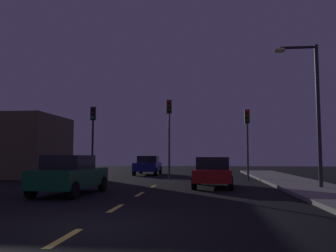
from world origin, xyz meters
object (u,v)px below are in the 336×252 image
(traffic_signal_center, at_px, (169,124))
(traffic_signal_right, at_px, (247,130))
(traffic_signal_left, at_px, (93,128))
(car_oncoming_far, at_px, (148,165))
(car_adjacent_lane, at_px, (70,175))
(street_lamp_right, at_px, (310,101))
(car_stopped_ahead, at_px, (213,172))

(traffic_signal_center, relative_size, traffic_signal_right, 1.16)
(traffic_signal_left, relative_size, car_oncoming_far, 1.12)
(traffic_signal_left, height_order, car_adjacent_lane, traffic_signal_left)
(traffic_signal_center, xyz_separation_m, street_lamp_right, (7.18, -6.45, 0.41))
(car_oncoming_far, bearing_deg, traffic_signal_left, -115.30)
(street_lamp_right, bearing_deg, traffic_signal_left, 152.48)
(traffic_signal_center, relative_size, car_stopped_ahead, 1.22)
(car_oncoming_far, height_order, street_lamp_right, street_lamp_right)
(car_adjacent_lane, height_order, street_lamp_right, street_lamp_right)
(traffic_signal_right, relative_size, car_stopped_ahead, 1.06)
(car_adjacent_lane, distance_m, car_oncoming_far, 15.22)
(traffic_signal_left, xyz_separation_m, car_adjacent_lane, (2.13, -9.25, -2.62))
(car_stopped_ahead, xyz_separation_m, car_oncoming_far, (-5.12, 11.27, 0.03))
(traffic_signal_left, bearing_deg, car_stopped_ahead, -33.81)
(car_adjacent_lane, bearing_deg, car_oncoming_far, 87.42)
(traffic_signal_center, distance_m, car_adjacent_lane, 10.15)
(traffic_signal_left, relative_size, car_stopped_ahead, 1.13)
(car_adjacent_lane, bearing_deg, car_stopped_ahead, 34.13)
(traffic_signal_left, height_order, traffic_signal_center, traffic_signal_center)
(car_oncoming_far, distance_m, street_lamp_right, 16.00)
(traffic_signal_right, xyz_separation_m, car_stopped_ahead, (-2.33, -5.31, -2.45))
(traffic_signal_right, distance_m, car_stopped_ahead, 6.30)
(car_stopped_ahead, height_order, car_adjacent_lane, car_adjacent_lane)
(traffic_signal_left, distance_m, car_adjacent_lane, 9.84)
(traffic_signal_left, bearing_deg, car_adjacent_lane, -77.01)
(car_stopped_ahead, bearing_deg, street_lamp_right, -14.32)
(car_adjacent_lane, distance_m, street_lamp_right, 11.11)
(traffic_signal_right, xyz_separation_m, street_lamp_right, (2.11, -6.45, 0.87))
(traffic_signal_left, xyz_separation_m, street_lamp_right, (12.37, -6.45, 0.66))
(car_oncoming_far, bearing_deg, traffic_signal_right, -38.68)
(traffic_signal_center, relative_size, car_oncoming_far, 1.21)
(traffic_signal_right, distance_m, car_adjacent_lane, 12.54)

